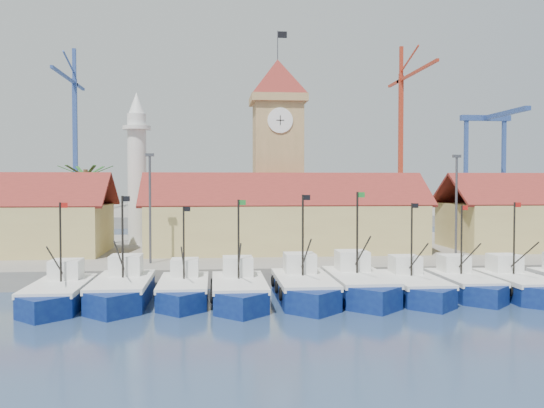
{
  "coord_description": "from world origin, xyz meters",
  "views": [
    {
      "loc": [
        -6.82,
        -38.27,
        8.14
      ],
      "look_at": [
        -1.37,
        18.0,
        6.13
      ],
      "focal_mm": 40.0,
      "sensor_mm": 36.0,
      "label": 1
    }
  ],
  "objects": [
    {
      "name": "ground",
      "position": [
        0.0,
        0.0,
        0.0
      ],
      "size": [
        400.0,
        400.0,
        0.0
      ],
      "primitive_type": "plane",
      "color": "#1C2D4B",
      "rests_on": "ground"
    },
    {
      "name": "quay",
      "position": [
        0.0,
        24.0,
        0.75
      ],
      "size": [
        140.0,
        32.0,
        1.5
      ],
      "primitive_type": "cube",
      "color": "gray",
      "rests_on": "ground"
    },
    {
      "name": "terminal",
      "position": [
        0.0,
        110.0,
        1.0
      ],
      "size": [
        240.0,
        80.0,
        2.0
      ],
      "primitive_type": "cube",
      "color": "gray",
      "rests_on": "ground"
    },
    {
      "name": "boat_0",
      "position": [
        -16.95,
        2.09,
        0.75
      ],
      "size": [
        3.48,
        9.53,
        7.21
      ],
      "color": "#0B1856",
      "rests_on": "ground"
    },
    {
      "name": "boat_1",
      "position": [
        -13.01,
        2.82,
        0.79
      ],
      "size": [
        3.69,
        10.11,
        7.65
      ],
      "color": "#0B1856",
      "rests_on": "ground"
    },
    {
      "name": "boat_2",
      "position": [
        -8.88,
        3.03,
        0.71
      ],
      "size": [
        3.31,
        9.07,
        6.86
      ],
      "color": "#0B1856",
      "rests_on": "ground"
    },
    {
      "name": "boat_3",
      "position": [
        -5.13,
        2.01,
        0.76
      ],
      "size": [
        3.56,
        9.75,
        7.38
      ],
      "color": "#0B1856",
      "rests_on": "ground"
    },
    {
      "name": "boat_4",
      "position": [
        -0.63,
        2.45,
        0.8
      ],
      "size": [
        3.73,
        10.2,
        7.72
      ],
      "color": "#0B1856",
      "rests_on": "ground"
    },
    {
      "name": "boat_5",
      "position": [
        3.37,
        2.99,
        0.82
      ],
      "size": [
        3.81,
        10.44,
        7.9
      ],
      "color": "#0B1856",
      "rests_on": "ground"
    },
    {
      "name": "boat_6",
      "position": [
        7.18,
        2.55,
        0.73
      ],
      "size": [
        3.41,
        9.35,
        7.07
      ],
      "color": "#0B1856",
      "rests_on": "ground"
    },
    {
      "name": "boat_7",
      "position": [
        11.17,
        3.31,
        0.71
      ],
      "size": [
        3.31,
        9.06,
        6.86
      ],
      "color": "#0B1856",
      "rests_on": "ground"
    },
    {
      "name": "boat_8",
      "position": [
        14.77,
        2.48,
        0.73
      ],
      "size": [
        3.43,
        9.39,
        7.11
      ],
      "color": "#0B1856",
      "rests_on": "ground"
    },
    {
      "name": "hall_center",
      "position": [
        0.0,
        20.0,
        3.99
      ],
      "size": [
        27.04,
        10.13,
        7.61
      ],
      "color": "tan",
      "rests_on": "quay"
    },
    {
      "name": "clock_tower",
      "position": [
        0.0,
        26.0,
        11.96
      ],
      "size": [
        5.8,
        5.8,
        22.7
      ],
      "color": "tan",
      "rests_on": "quay"
    },
    {
      "name": "minaret",
      "position": [
        -15.0,
        28.0,
        9.73
      ],
      "size": [
        3.0,
        3.0,
        16.3
      ],
      "color": "silver",
      "rests_on": "quay"
    },
    {
      "name": "palm_tree",
      "position": [
        -20.0,
        26.0,
        6.25
      ],
      "size": [
        5.6,
        5.03,
        8.39
      ],
      "color": "brown",
      "rests_on": "quay"
    },
    {
      "name": "lamp_posts",
      "position": [
        0.5,
        12.0,
        6.48
      ],
      "size": [
        80.7,
        0.25,
        9.03
      ],
      "color": "#3F3F44",
      "rests_on": "quay"
    },
    {
      "name": "crane_blue_near",
      "position": [
        -39.13,
        106.82,
        22.59
      ],
      "size": [
        1.0,
        30.29,
        37.43
      ],
      "color": "#2C4588",
      "rests_on": "terminal"
    },
    {
      "name": "crane_red_right",
      "position": [
        38.39,
        103.29,
        23.7
      ],
      "size": [
        1.0,
        34.06,
        38.91
      ],
      "color": "#A92F1A",
      "rests_on": "terminal"
    },
    {
      "name": "gantry",
      "position": [
        62.0,
        106.65,
        20.04
      ],
      "size": [
        13.0,
        22.0,
        23.2
      ],
      "color": "#2C4588",
      "rests_on": "terminal"
    }
  ]
}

